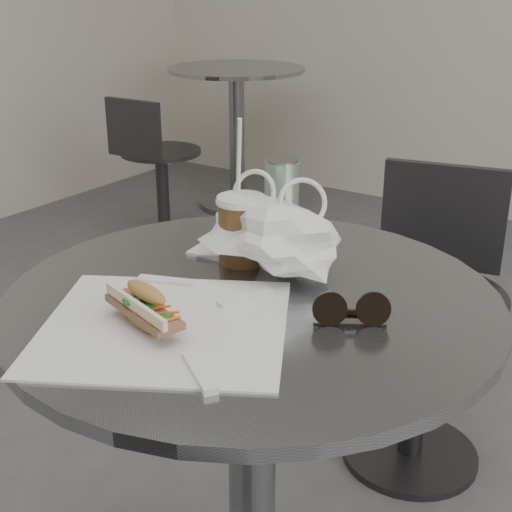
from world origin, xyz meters
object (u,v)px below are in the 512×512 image
Objects in this scene: bg_table at (237,121)px; bg_chair at (157,180)px; banh_mi at (145,308)px; sunglasses at (351,311)px; drink_can at (282,192)px; cafe_table at (252,443)px; chair_far at (423,337)px; iced_coffee at (242,228)px.

bg_chair is at bearing -87.99° from bg_table.
banh_mi is at bearing -50.32° from bg_chair.
sunglasses is at bearing -51.22° from bg_table.
drink_can reaches higher than banh_mi.
cafe_table is 2.21m from bg_chair.
banh_mi reaches higher than cafe_table.
chair_far is 3.93× the size of banh_mi.
sunglasses is at bearing 54.84° from banh_mi.
cafe_table is 3.98× the size of banh_mi.
bg_chair is (-1.59, 0.79, -0.03)m from chair_far.
iced_coffee is 1.93× the size of drink_can.
drink_can is (-0.31, 0.31, 0.04)m from sunglasses.
iced_coffee reaches higher than sunglasses.
bg_table is 2.18m from chair_far.
iced_coffee is at bearing -54.26° from bg_table.
banh_mi is (-0.07, -0.92, 0.43)m from chair_far.
banh_mi is 1.88× the size of sunglasses.
banh_mi reaches higher than bg_table.
banh_mi reaches higher than bg_chair.
iced_coffee is (1.51, -2.10, 0.33)m from bg_table.
cafe_table is at bearing 145.37° from sunglasses.
bg_table is 3.00× the size of iced_coffee.
cafe_table is at bearing -48.39° from iced_coffee.
sunglasses is (1.75, -1.54, 0.45)m from bg_chair.
iced_coffee is at bearing 124.86° from sunglasses.
cafe_table is 1.03× the size of bg_table.
chair_far is at bearing -28.41° from bg_chair.
cafe_table is 1.10× the size of bg_chair.
chair_far is at bearing 68.06° from sunglasses.
banh_mi is at bearing -80.54° from drink_can.
bg_table reaches higher than bg_chair.
iced_coffee reaches higher than drink_can.
bg_table is 2.85m from banh_mi.
cafe_table reaches higher than bg_chair.
chair_far reaches higher than bg_table.
chair_far reaches higher than bg_chair.
cafe_table and bg_table have the same top height.
chair_far is at bearing 103.18° from banh_mi.
iced_coffee is (-0.10, -0.64, 0.46)m from chair_far.
drink_can is at bearing 114.28° from cafe_table.
cafe_table is 5.95× the size of drink_can.
bg_table is at bearing 127.64° from drink_can.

